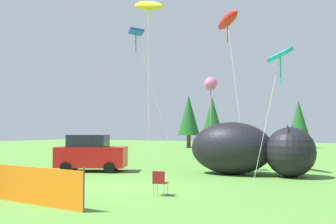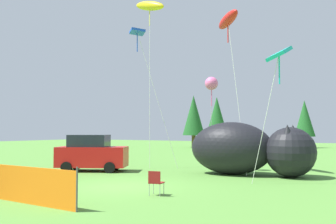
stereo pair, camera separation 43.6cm
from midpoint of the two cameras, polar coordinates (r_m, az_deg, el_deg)
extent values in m
plane|color=#548C38|center=(15.63, -7.69, -11.23)|extent=(120.00, 120.00, 0.00)
cube|color=red|center=(21.55, -12.14, -6.69)|extent=(4.20, 3.26, 1.12)
cube|color=#1E232D|center=(21.56, -12.60, -4.30)|extent=(2.60, 2.38, 0.67)
cylinder|color=black|center=(22.17, -8.59, -7.94)|extent=(0.64, 0.48, 0.60)
cylinder|color=black|center=(20.49, -9.53, -8.36)|extent=(0.64, 0.48, 0.60)
cylinder|color=black|center=(22.74, -14.50, -7.75)|extent=(0.64, 0.48, 0.60)
cylinder|color=black|center=(21.11, -15.89, -8.13)|extent=(0.64, 0.48, 0.60)
cube|color=maroon|center=(13.46, -2.08, -10.71)|extent=(0.55, 0.55, 0.03)
cube|color=maroon|center=(13.22, -2.41, -9.93)|extent=(0.45, 0.12, 0.42)
cylinder|color=#A5A5AD|center=(13.74, -2.59, -11.48)|extent=(0.02, 0.02, 0.44)
cylinder|color=#A5A5AD|center=(13.61, -0.97, -11.57)|extent=(0.02, 0.02, 0.44)
cylinder|color=#A5A5AD|center=(13.37, -3.20, -11.72)|extent=(0.02, 0.02, 0.44)
cylinder|color=#A5A5AD|center=(13.24, -1.54, -11.82)|extent=(0.02, 0.02, 0.44)
ellipsoid|color=black|center=(19.95, 8.98, -5.45)|extent=(4.50, 3.05, 2.73)
ellipsoid|color=white|center=(19.98, 8.99, -7.21)|extent=(2.91, 2.25, 1.23)
sphere|color=black|center=(19.37, 17.53, -5.84)|extent=(2.45, 2.45, 2.45)
cone|color=black|center=(19.94, 17.83, -2.92)|extent=(0.69, 0.69, 0.74)
cone|color=black|center=(18.74, 17.11, -2.94)|extent=(0.69, 0.69, 0.74)
cube|color=orange|center=(13.84, -24.69, -9.69)|extent=(7.36, 0.45, 1.15)
cylinder|color=#4C4C51|center=(10.98, -13.86, -11.43)|extent=(0.05, 0.05, 1.27)
cylinder|color=silver|center=(21.85, 5.91, -2.28)|extent=(0.36, 0.64, 4.99)
sphere|color=pink|center=(21.67, 5.96, 4.34)|extent=(0.75, 0.75, 0.75)
cylinder|color=pink|center=(21.59, 5.97, 2.49)|extent=(0.06, 0.06, 1.20)
cylinder|color=silver|center=(23.29, -3.53, 4.22)|extent=(0.65, 0.93, 10.29)
ellipsoid|color=yellow|center=(24.97, -3.54, 15.86)|extent=(2.80, 1.44, 1.38)
cylinder|color=yellow|center=(24.76, -3.54, 14.32)|extent=(0.06, 0.06, 1.20)
cylinder|color=silver|center=(16.63, 14.10, -1.04)|extent=(1.19, 0.30, 5.57)
cube|color=#19B2B2|center=(16.94, 16.03, 8.43)|extent=(1.06, 1.14, 0.73)
cylinder|color=#19B2B2|center=(16.82, 16.07, 6.09)|extent=(0.06, 0.06, 1.20)
cylinder|color=silver|center=(20.29, 9.79, 2.78)|extent=(1.48, 1.36, 8.52)
ellipsoid|color=red|center=(21.96, 8.45, 13.67)|extent=(2.35, 2.61, 0.83)
cylinder|color=red|center=(21.77, 8.46, 11.90)|extent=(0.06, 0.06, 1.20)
cylinder|color=silver|center=(23.36, -2.42, 2.15)|extent=(2.70, 0.52, 8.63)
cube|color=blue|center=(24.62, -5.43, 12.10)|extent=(1.27, 1.28, 0.32)
cylinder|color=blue|center=(24.45, -5.44, 10.52)|extent=(0.06, 0.06, 1.20)
cylinder|color=brown|center=(49.45, 2.92, -4.51)|extent=(0.53, 0.53, 1.65)
cone|color=#1E5623|center=(49.46, 2.91, -0.49)|extent=(2.91, 2.91, 5.28)
cylinder|color=brown|center=(44.07, 6.50, -4.81)|extent=(0.47, 0.47, 1.48)
cone|color=#1E5623|center=(44.07, 6.48, -0.78)|extent=(2.60, 2.60, 4.73)
cylinder|color=brown|center=(52.25, 19.12, -4.35)|extent=(0.48, 0.48, 1.49)
cone|color=#1E5623|center=(52.25, 19.07, -0.93)|extent=(2.62, 2.62, 4.76)
camera|label=1|loc=(0.22, -90.63, 0.03)|focal=40.00mm
camera|label=2|loc=(0.22, 89.37, -0.03)|focal=40.00mm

